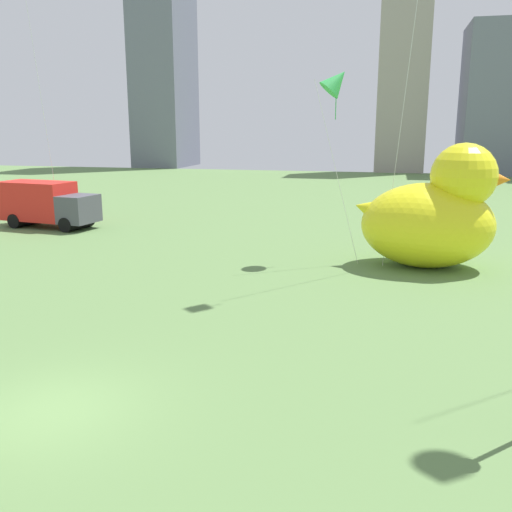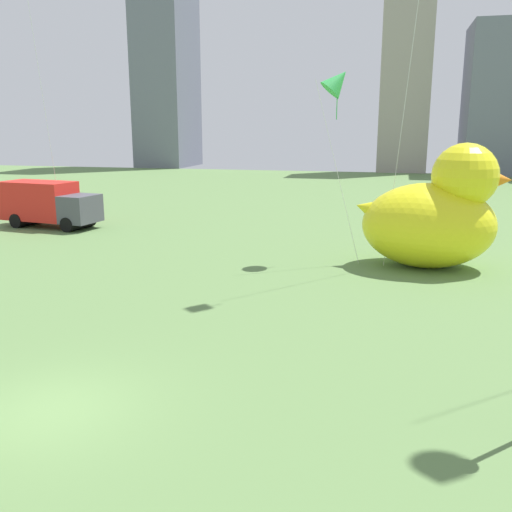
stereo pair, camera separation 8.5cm
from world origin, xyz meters
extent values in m
plane|color=#5D7F47|center=(0.00, 0.00, 0.00)|extent=(140.00, 140.00, 0.00)
ellipsoid|color=yellow|center=(8.81, 15.85, 1.90)|extent=(5.82, 4.31, 3.80)
sphere|color=yellow|center=(10.20, 15.85, 4.14)|extent=(2.84, 2.84, 2.84)
cone|color=orange|center=(11.48, 15.85, 4.00)|extent=(1.28, 1.28, 1.28)
cone|color=yellow|center=(6.28, 15.85, 2.53)|extent=(1.74, 1.52, 1.83)
cube|color=red|center=(-14.55, 21.02, 1.65)|extent=(4.81, 2.89, 2.40)
cube|color=#4C4C56|center=(-11.42, 20.59, 1.29)|extent=(2.06, 2.52, 1.68)
cylinder|color=black|center=(-11.62, 20.62, 0.45)|extent=(1.22, 2.50, 0.90)
cylinder|color=black|center=(-15.53, 21.15, 0.45)|extent=(1.22, 2.50, 0.90)
cube|color=slate|center=(-28.00, 75.22, 20.32)|extent=(7.46, 10.78, 40.65)
cube|color=#9E938C|center=(8.00, 72.42, 15.12)|extent=(6.59, 6.11, 30.23)
cube|color=slate|center=(20.00, 71.61, 9.54)|extent=(8.41, 10.74, 19.09)
cylinder|color=silver|center=(7.71, 15.78, 9.95)|extent=(1.53, 0.44, 19.91)
cylinder|color=silver|center=(4.75, 15.49, 4.12)|extent=(2.17, 0.52, 8.24)
cone|color=green|center=(4.50, 16.57, 8.24)|extent=(1.80, 1.50, 1.55)
cylinder|color=green|center=(4.50, 16.57, 7.34)|extent=(0.04, 0.04, 1.60)
cylinder|color=silver|center=(-13.59, 20.71, 9.37)|extent=(0.27, 2.80, 18.74)
camera|label=1|loc=(7.15, -10.13, 6.25)|focal=39.44mm
camera|label=2|loc=(7.23, -10.11, 6.25)|focal=39.44mm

